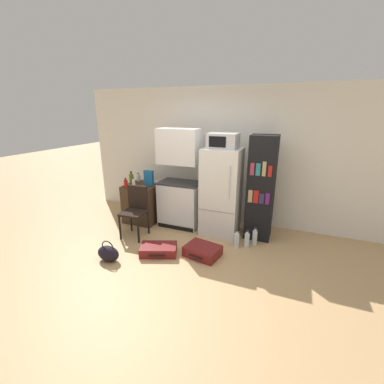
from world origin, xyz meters
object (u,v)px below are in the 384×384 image
(bottle_olive_oil, at_px, (131,178))
(bookshelf, at_px, (261,189))
(kitchen_hutch, at_px, (180,183))
(microwave, at_px, (223,141))
(bowl, at_px, (155,182))
(water_bottle_back, at_px, (237,240))
(refrigerator, at_px, (221,192))
(chair, at_px, (136,207))
(water_bottle_middle, at_px, (247,240))
(side_table, at_px, (143,203))
(cereal_box, at_px, (149,178))
(bottle_milk_white, at_px, (134,183))
(bottle_clear_short, at_px, (139,177))
(suitcase_large_flat, at_px, (159,250))
(water_bottle_front, at_px, (255,237))
(bottle_ketchup_red, at_px, (126,183))
(handbag, at_px, (108,253))
(suitcase_small_flat, at_px, (203,251))

(bottle_olive_oil, bearing_deg, bookshelf, 3.16)
(kitchen_hutch, relative_size, bookshelf, 1.04)
(microwave, distance_m, bowl, 1.72)
(kitchen_hutch, distance_m, water_bottle_back, 1.51)
(kitchen_hutch, distance_m, bottle_olive_oil, 1.04)
(refrigerator, bearing_deg, chair, -155.17)
(bottle_olive_oil, relative_size, water_bottle_middle, 0.81)
(side_table, xyz_separation_m, bookshelf, (2.30, 0.13, 0.53))
(cereal_box, bearing_deg, bottle_milk_white, -135.11)
(side_table, bearing_deg, bottle_milk_white, -109.57)
(bottle_clear_short, bearing_deg, water_bottle_middle, -12.64)
(suitcase_large_flat, bearing_deg, bottle_clear_short, 110.89)
(kitchen_hutch, bearing_deg, water_bottle_middle, -15.62)
(side_table, height_order, microwave, microwave)
(kitchen_hutch, height_order, bottle_milk_white, kitchen_hutch)
(kitchen_hutch, xyz_separation_m, water_bottle_middle, (1.40, -0.39, -0.74))
(water_bottle_front, bearing_deg, bottle_olive_oil, 176.27)
(bottle_ketchup_red, height_order, bottle_milk_white, bottle_milk_white)
(bottle_clear_short, bearing_deg, chair, -60.62)
(handbag, bearing_deg, chair, 95.37)
(bottle_clear_short, distance_m, water_bottle_front, 2.66)
(bottle_olive_oil, bearing_deg, water_bottle_back, -9.28)
(bottle_clear_short, bearing_deg, bottle_milk_white, -68.28)
(bottle_olive_oil, relative_size, bottle_clear_short, 1.49)
(suitcase_small_flat, bearing_deg, bottle_milk_white, 169.45)
(water_bottle_front, height_order, water_bottle_middle, water_bottle_front)
(suitcase_small_flat, bearing_deg, chair, -178.86)
(refrigerator, height_order, bottle_ketchup_red, refrigerator)
(bottle_clear_short, xyz_separation_m, suitcase_small_flat, (1.84, -1.08, -0.76))
(bottle_olive_oil, relative_size, handbag, 0.70)
(side_table, xyz_separation_m, bottle_ketchup_red, (-0.20, -0.26, 0.46))
(kitchen_hutch, height_order, suitcase_large_flat, kitchen_hutch)
(microwave, height_order, bottle_olive_oil, microwave)
(water_bottle_middle, relative_size, water_bottle_back, 0.98)
(kitchen_hutch, relative_size, water_bottle_middle, 6.06)
(microwave, bearing_deg, side_table, -178.96)
(bottle_milk_white, xyz_separation_m, bottle_clear_short, (-0.17, 0.42, -0.01))
(water_bottle_middle, bearing_deg, kitchen_hutch, 164.38)
(bookshelf, height_order, water_bottle_front, bookshelf)
(side_table, relative_size, bottle_olive_oil, 3.04)
(kitchen_hutch, xyz_separation_m, water_bottle_front, (1.51, -0.25, -0.73))
(microwave, relative_size, cereal_box, 1.63)
(bowl, distance_m, suitcase_large_flat, 1.63)
(chair, distance_m, water_bottle_middle, 2.02)
(kitchen_hutch, bearing_deg, side_table, -174.48)
(kitchen_hutch, distance_m, suitcase_large_flat, 1.40)
(suitcase_small_flat, xyz_separation_m, water_bottle_middle, (0.59, 0.53, 0.05))
(bowl, relative_size, chair, 0.15)
(refrigerator, bearing_deg, handbag, -130.13)
(side_table, bearing_deg, bottle_clear_short, 135.79)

